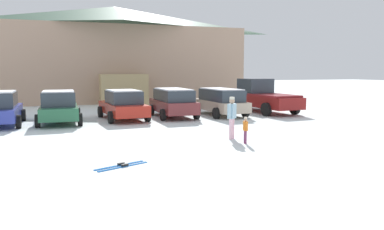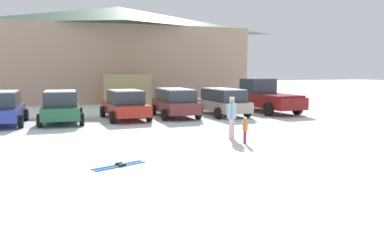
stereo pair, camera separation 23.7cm
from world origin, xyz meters
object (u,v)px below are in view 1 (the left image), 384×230
parked_beige_suv (221,101)px  pickup_truck (263,97)px  ski_lodge (115,53)px  parked_maroon_van (173,102)px  skier_adult_in_blue_parka (232,115)px  parked_green_coupe (59,107)px  parked_red_sedan (123,105)px  skier_child_in_orange_jacket (245,129)px  pair_of_skis (122,166)px

parked_beige_suv → pickup_truck: pickup_truck is taller
ski_lodge → parked_beige_suv: ski_lodge is taller
parked_maroon_van → skier_adult_in_blue_parka: (0.05, -7.38, 0.05)m
pickup_truck → skier_adult_in_blue_parka: 10.07m
parked_green_coupe → parked_maroon_van: 6.23m
parked_beige_suv → skier_adult_in_blue_parka: bearing=-111.9°
ski_lodge → parked_green_coupe: size_ratio=5.34×
parked_red_sedan → parked_beige_suv: bearing=-2.0°
parked_beige_suv → skier_adult_in_blue_parka: size_ratio=2.66×
skier_child_in_orange_jacket → ski_lodge: bearing=92.7°
parked_beige_suv → skier_adult_in_blue_parka: (-2.88, -7.18, 0.06)m
pickup_truck → skier_adult_in_blue_parka: size_ratio=3.42×
parked_beige_suv → pickup_truck: (3.33, 0.74, 0.11)m
skier_child_in_orange_jacket → skier_adult_in_blue_parka: skier_adult_in_blue_parka is taller
skier_child_in_orange_jacket → skier_adult_in_blue_parka: bearing=93.2°
ski_lodge → pair_of_skis: ski_lodge is taller
ski_lodge → parked_green_coupe: bearing=-109.8°
parked_green_coupe → parked_beige_suv: size_ratio=0.95×
ski_lodge → skier_adult_in_blue_parka: size_ratio=13.54×
parked_beige_suv → skier_adult_in_blue_parka: skier_adult_in_blue_parka is taller
ski_lodge → parked_red_sedan: size_ratio=4.83×
ski_lodge → parked_beige_suv: 15.38m
parked_beige_suv → skier_child_in_orange_jacket: size_ratio=4.48×
ski_lodge → pickup_truck: bearing=-62.2°
parked_red_sedan → pickup_truck: 9.17m
parked_red_sedan → ski_lodge: bearing=82.4°
parked_maroon_van → parked_green_coupe: bearing=-177.0°
skier_adult_in_blue_parka → ski_lodge: bearing=92.7°
parked_beige_suv → skier_child_in_orange_jacket: parked_beige_suv is taller
parked_maroon_van → skier_child_in_orange_jacket: size_ratio=4.31×
ski_lodge → parked_red_sedan: bearing=-97.6°
pair_of_skis → parked_maroon_van: bearing=64.7°
ski_lodge → skier_child_in_orange_jacket: bearing=-87.3°
parked_beige_suv → pair_of_skis: size_ratio=2.80×
parked_maroon_van → parked_beige_suv: bearing=-3.9°
parked_green_coupe → pair_of_skis: 9.91m
pickup_truck → skier_adult_in_blue_parka: (-6.21, -7.92, -0.05)m
skier_child_in_orange_jacket → skier_adult_in_blue_parka: size_ratio=0.59×
parked_maroon_van → pair_of_skis: parked_maroon_van is taller
ski_lodge → pickup_truck: ski_lodge is taller
parked_maroon_van → skier_child_in_orange_jacket: parked_maroon_van is taller
ski_lodge → skier_child_in_orange_jacket: 23.00m
parked_green_coupe → skier_adult_in_blue_parka: size_ratio=2.54×
parked_maroon_van → pair_of_skis: size_ratio=2.69×
skier_child_in_orange_jacket → pair_of_skis: bearing=-160.7°
pickup_truck → parked_maroon_van: bearing=-175.1°
parked_green_coupe → skier_child_in_orange_jacket: 10.26m
pickup_truck → skier_adult_in_blue_parka: pickup_truck is taller
ski_lodge → pickup_truck: (7.24, -13.75, -3.25)m
ski_lodge → parked_beige_suv: bearing=-74.9°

